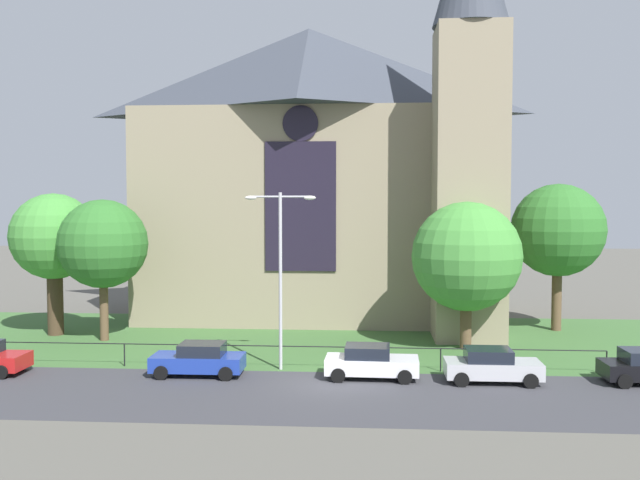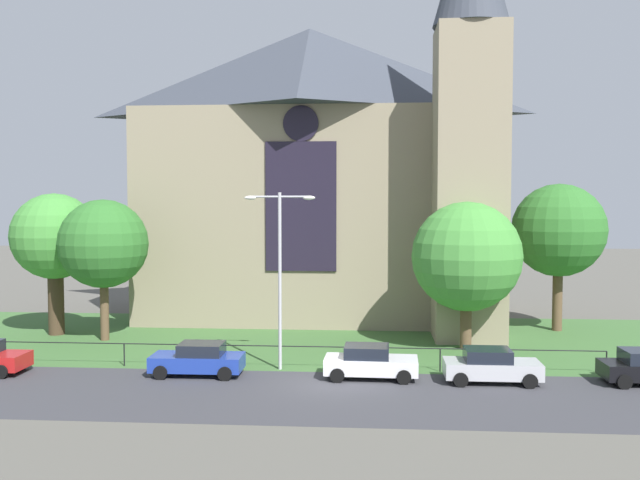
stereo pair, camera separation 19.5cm
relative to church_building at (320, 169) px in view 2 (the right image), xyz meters
name	(u,v)px [view 2 (the right image)]	position (x,y,z in m)	size (l,w,h in m)	color
ground	(340,339)	(1.78, -8.06, -10.27)	(160.00, 160.00, 0.00)	#56544C
road_asphalt	(326,396)	(1.78, -20.06, -10.27)	(120.00, 8.00, 0.01)	#38383D
grass_verge	(338,346)	(1.78, -10.06, -10.27)	(120.00, 20.00, 0.01)	#3D6633
church_building	(320,169)	(0.00, 0.00, 0.00)	(23.20, 16.20, 26.00)	gray
iron_railing	(279,349)	(-0.77, -15.56, -9.30)	(30.61, 0.07, 1.13)	black
tree_left_far	(55,238)	(-15.34, -7.99, -4.43)	(5.13, 5.13, 8.50)	#423021
tree_right_far	(559,231)	(15.11, -4.39, -4.06)	(5.74, 5.74, 9.11)	brown
tree_left_near	(103,244)	(-11.78, -9.45, -4.70)	(5.10, 5.10, 8.14)	brown
tree_right_near	(467,257)	(8.73, -10.37, -5.23)	(5.93, 5.93, 8.02)	brown
streetlamp_near	(280,258)	(-0.73, -15.66, -4.91)	(3.37, 0.26, 8.45)	#B2B2B7
parked_car_blue	(198,359)	(-4.34, -17.08, -9.53)	(4.21, 2.04, 1.51)	#1E3899
parked_car_white	(370,362)	(3.57, -17.05, -9.53)	(4.25, 2.12, 1.51)	silver
parked_car_silver	(491,366)	(8.92, -17.36, -9.53)	(4.21, 2.03, 1.51)	#B7B7BC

